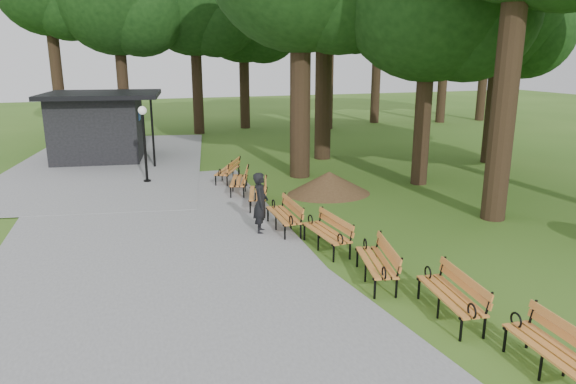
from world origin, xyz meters
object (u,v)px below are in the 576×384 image
object	(u,v)px
person	(261,203)
bench_7	(227,171)
lawn_tree_5	(501,13)
lamp_post	(144,128)
dirt_mound	(329,183)
kiosk	(98,127)
bench_0	(555,352)
bench_3	(326,233)
bench_6	(239,181)
bench_1	(450,295)
bench_5	(257,193)
bench_2	(376,262)
bench_4	(284,215)

from	to	relation	value
person	bench_7	world-z (taller)	person
lawn_tree_5	lamp_post	bearing A→B (deg)	176.70
dirt_mound	kiosk	bearing A→B (deg)	130.62
dirt_mound	lawn_tree_5	distance (m)	11.26
kiosk	lawn_tree_5	size ratio (longest dim) A/B	0.54
lamp_post	bench_7	distance (m)	3.50
bench_0	bench_3	bearing A→B (deg)	-165.98
bench_6	bench_7	world-z (taller)	same
dirt_mound	lawn_tree_5	xyz separation A→B (m)	(9.04, 2.88, 6.06)
dirt_mound	bench_1	distance (m)	9.10
bench_0	bench_3	world-z (taller)	same
bench_1	bench_7	bearing A→B (deg)	-165.18
bench_3	bench_6	world-z (taller)	same
bench_5	bench_6	size ratio (longest dim) A/B	1.00
bench_6	bench_7	bearing A→B (deg)	-161.30
bench_5	bench_7	size ratio (longest dim) A/B	1.00
person	bench_7	distance (m)	6.20
kiosk	bench_1	size ratio (longest dim) A/B	2.62
bench_2	lawn_tree_5	world-z (taller)	lawn_tree_5
bench_0	bench_7	world-z (taller)	same
person	bench_2	size ratio (longest dim) A/B	0.90
dirt_mound	bench_7	world-z (taller)	bench_7
bench_2	bench_4	size ratio (longest dim) A/B	1.00
bench_0	kiosk	bearing A→B (deg)	-158.30
bench_1	person	bearing A→B (deg)	-153.46
bench_2	person	bearing A→B (deg)	-145.41
kiosk	bench_1	distance (m)	19.11
bench_6	lawn_tree_5	xyz separation A→B (m)	(12.01, 1.74, 6.02)
dirt_mound	bench_7	bearing A→B (deg)	136.02
bench_2	bench_6	distance (m)	8.33
person	kiosk	size ratio (longest dim) A/B	0.34
bench_1	dirt_mound	bearing A→B (deg)	178.34
lawn_tree_5	bench_0	bearing A→B (deg)	-125.74
person	dirt_mound	world-z (taller)	person
bench_3	bench_5	size ratio (longest dim) A/B	1.00
person	bench_7	bearing A→B (deg)	14.68
dirt_mound	bench_0	xyz separation A→B (m)	(-1.04, -11.12, 0.04)
lamp_post	bench_7	bearing A→B (deg)	-15.89
lamp_post	bench_6	world-z (taller)	lamp_post
bench_2	bench_0	bearing A→B (deg)	26.08
bench_0	bench_3	distance (m)	6.22
bench_5	bench_6	distance (m)	1.91
person	bench_2	distance (m)	4.15
bench_1	bench_5	xyz separation A→B (m)	(-1.44, 8.23, 0.00)
bench_4	bench_5	distance (m)	2.52
dirt_mound	lawn_tree_5	bearing A→B (deg)	17.66
bench_0	bench_5	distance (m)	10.51
bench_0	bench_2	bearing A→B (deg)	-164.18
bench_7	bench_1	bearing A→B (deg)	36.11
bench_2	bench_6	size ratio (longest dim) A/B	1.00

